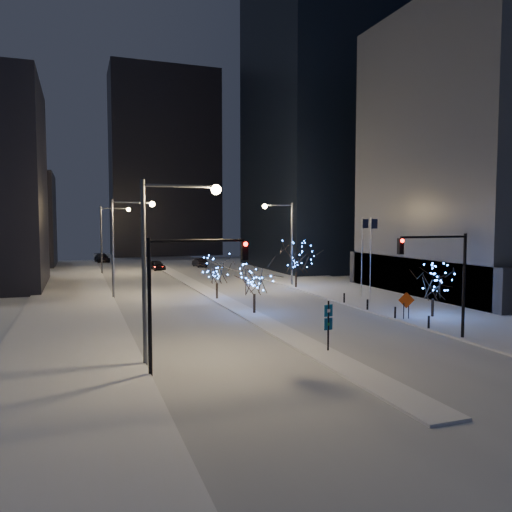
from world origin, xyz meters
name	(u,v)px	position (x,y,z in m)	size (l,w,h in m)	color
ground	(328,358)	(0.00, 0.00, 0.00)	(160.00, 160.00, 0.00)	white
road	(193,285)	(0.00, 35.00, 0.01)	(20.00, 130.00, 0.02)	#B6BCC6
median	(203,289)	(0.00, 30.00, 0.07)	(2.00, 80.00, 0.15)	silver
east_sidewalk	(365,295)	(15.00, 20.00, 0.07)	(10.00, 90.00, 0.15)	silver
west_sidewalk	(71,312)	(-14.00, 20.00, 0.07)	(8.00, 90.00, 0.15)	silver
horizon_block	(164,164)	(6.00, 92.00, 21.00)	(24.00, 14.00, 42.00)	black
street_lamp_w_near	(164,245)	(-8.94, 2.00, 6.50)	(4.40, 0.56, 10.00)	#595E66
street_lamp_w_mid	(123,234)	(-8.94, 27.00, 6.50)	(4.40, 0.56, 10.00)	#595E66
street_lamp_w_far	(109,230)	(-8.94, 52.00, 6.50)	(4.40, 0.56, 10.00)	#595E66
street_lamp_east	(285,232)	(10.08, 30.00, 6.45)	(3.90, 0.56, 10.00)	#595E66
traffic_signal_west	(180,281)	(-8.44, 0.00, 4.76)	(5.26, 0.43, 7.00)	black
traffic_signal_east	(445,268)	(8.94, 1.00, 4.76)	(5.26, 0.43, 7.00)	black
flagpoles	(367,252)	(13.37, 17.25, 4.80)	(1.35, 2.60, 8.00)	silver
bollards	(381,308)	(10.20, 10.00, 0.60)	(0.16, 12.16, 0.90)	black
car_near	(157,265)	(-1.50, 54.98, 0.79)	(1.86, 4.63, 1.58)	black
car_mid	(200,262)	(6.31, 58.35, 0.75)	(1.59, 4.55, 1.50)	black
car_far	(102,258)	(-9.00, 74.14, 0.81)	(2.26, 5.56, 1.61)	black
holiday_tree_median_near	(254,278)	(0.50, 13.97, 3.05)	(4.66, 4.66, 4.49)	black
holiday_tree_median_far	(217,270)	(-0.41, 22.50, 2.97)	(3.57, 3.57, 4.39)	black
holiday_tree_plaza_near	(433,283)	(13.47, 7.61, 2.81)	(4.36, 4.36, 4.17)	black
holiday_tree_plaza_far	(296,258)	(10.50, 27.64, 3.49)	(5.34, 5.34, 5.32)	black
wayfinding_sign	(328,321)	(0.54, 1.00, 1.91)	(0.56, 0.15, 3.11)	black
construction_sign	(406,303)	(10.84, 7.47, 1.43)	(1.25, 0.42, 2.13)	black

